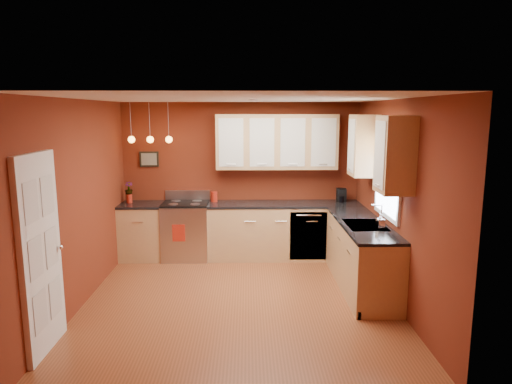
{
  "coord_description": "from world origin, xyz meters",
  "views": [
    {
      "loc": [
        0.11,
        -5.64,
        2.44
      ],
      "look_at": [
        0.24,
        1.0,
        1.27
      ],
      "focal_mm": 32.0,
      "sensor_mm": 36.0,
      "label": 1
    }
  ],
  "objects_px": {
    "sink": "(365,226)",
    "red_canister": "(214,197)",
    "coffee_maker": "(341,196)",
    "gas_range": "(186,230)",
    "soap_pump": "(380,221)"
  },
  "relations": [
    {
      "from": "sink",
      "to": "red_canister",
      "type": "height_order",
      "value": "sink"
    },
    {
      "from": "coffee_maker",
      "to": "sink",
      "type": "bearing_deg",
      "value": -86.38
    },
    {
      "from": "sink",
      "to": "soap_pump",
      "type": "distance_m",
      "value": 0.29
    },
    {
      "from": "soap_pump",
      "to": "sink",
      "type": "bearing_deg",
      "value": 120.04
    },
    {
      "from": "gas_range",
      "to": "soap_pump",
      "type": "height_order",
      "value": "soap_pump"
    },
    {
      "from": "gas_range",
      "to": "sink",
      "type": "xyz_separation_m",
      "value": [
        2.62,
        -1.5,
        0.43
      ]
    },
    {
      "from": "sink",
      "to": "red_canister",
      "type": "xyz_separation_m",
      "value": [
        -2.15,
        1.64,
        0.11
      ]
    },
    {
      "from": "red_canister",
      "to": "soap_pump",
      "type": "relative_size",
      "value": 0.85
    },
    {
      "from": "coffee_maker",
      "to": "soap_pump",
      "type": "xyz_separation_m",
      "value": [
        0.14,
        -1.8,
        -0.01
      ]
    },
    {
      "from": "sink",
      "to": "soap_pump",
      "type": "relative_size",
      "value": 3.45
    },
    {
      "from": "coffee_maker",
      "to": "soap_pump",
      "type": "relative_size",
      "value": 1.14
    },
    {
      "from": "gas_range",
      "to": "red_canister",
      "type": "relative_size",
      "value": 6.45
    },
    {
      "from": "red_canister",
      "to": "coffee_maker",
      "type": "bearing_deg",
      "value": -1.67
    },
    {
      "from": "gas_range",
      "to": "soap_pump",
      "type": "relative_size",
      "value": 5.47
    },
    {
      "from": "coffee_maker",
      "to": "gas_range",
      "type": "bearing_deg",
      "value": -175.1
    }
  ]
}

